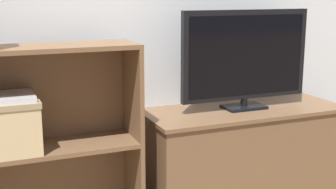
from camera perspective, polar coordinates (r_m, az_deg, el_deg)
name	(u,v)px	position (r m, az deg, el deg)	size (l,w,h in m)	color
tv_stand	(242,150)	(2.59, 9.04, -6.64)	(1.08, 0.44, 0.47)	brown
tv	(246,57)	(2.48, 9.46, 4.55)	(0.73, 0.14, 0.52)	black
bookshelf_lower_tier	(46,173)	(2.24, -14.69, -9.29)	(0.83, 0.28, 0.41)	brown
bookshelf_upper_tier	(40,81)	(2.12, -15.32, 1.54)	(0.83, 0.28, 0.44)	brown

